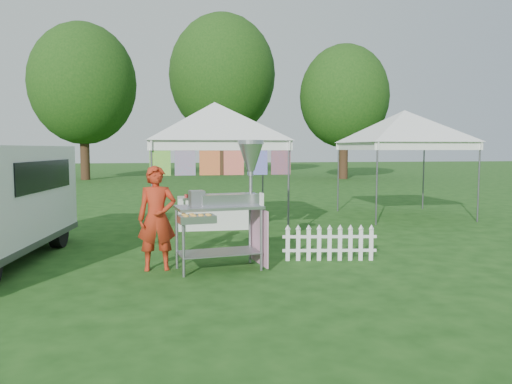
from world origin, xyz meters
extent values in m
plane|color=#1A4313|center=(0.00, 0.00, 0.00)|extent=(120.00, 120.00, 0.00)
cylinder|color=#59595E|center=(-1.42, 2.08, 1.05)|extent=(0.04, 0.04, 2.10)
cylinder|color=#59595E|center=(1.42, 2.08, 1.05)|extent=(0.04, 0.04, 2.10)
cylinder|color=#59595E|center=(-1.42, 4.92, 1.05)|extent=(0.04, 0.04, 2.10)
cylinder|color=#59595E|center=(1.42, 4.92, 1.05)|extent=(0.04, 0.04, 2.10)
cube|color=white|center=(0.00, 2.08, 2.00)|extent=(3.00, 0.03, 0.22)
cube|color=white|center=(0.00, 4.92, 2.00)|extent=(3.00, 0.03, 0.22)
pyramid|color=white|center=(0.00, 3.50, 3.00)|extent=(4.24, 4.24, 0.90)
cylinder|color=#59595E|center=(0.00, 2.08, 2.08)|extent=(3.00, 0.03, 0.03)
cube|color=#178C4A|center=(-1.25, 2.08, 1.73)|extent=(0.42, 0.01, 0.70)
cube|color=#32ADBC|center=(-0.75, 2.08, 1.73)|extent=(0.42, 0.01, 0.70)
cube|color=red|center=(-0.25, 2.08, 1.73)|extent=(0.42, 0.01, 0.70)
cube|color=#D41A78|center=(0.25, 2.08, 1.73)|extent=(0.42, 0.01, 0.70)
cube|color=#A0169A|center=(0.75, 2.08, 1.73)|extent=(0.42, 0.01, 0.70)
cube|color=#F3580C|center=(1.25, 2.08, 1.73)|extent=(0.42, 0.01, 0.70)
cylinder|color=#59595E|center=(4.08, 3.58, 1.05)|extent=(0.04, 0.04, 2.10)
cylinder|color=#59595E|center=(6.92, 3.58, 1.05)|extent=(0.04, 0.04, 2.10)
cylinder|color=#59595E|center=(4.08, 6.42, 1.05)|extent=(0.04, 0.04, 2.10)
cylinder|color=#59595E|center=(6.92, 6.42, 1.05)|extent=(0.04, 0.04, 2.10)
cube|color=white|center=(5.50, 3.58, 2.00)|extent=(3.00, 0.03, 0.22)
cube|color=white|center=(5.50, 6.42, 2.00)|extent=(3.00, 0.03, 0.22)
pyramid|color=white|center=(5.50, 5.00, 3.00)|extent=(4.24, 4.24, 0.90)
cylinder|color=#59595E|center=(5.50, 3.58, 2.08)|extent=(3.00, 0.03, 0.03)
cylinder|color=#342613|center=(-6.00, 24.00, 1.98)|extent=(0.56, 0.56, 3.96)
ellipsoid|color=#2C5417|center=(-6.00, 24.00, 5.85)|extent=(6.40, 6.40, 7.36)
cylinder|color=#342613|center=(3.00, 28.00, 2.42)|extent=(0.56, 0.56, 4.84)
ellipsoid|color=#2C5417|center=(3.00, 28.00, 7.15)|extent=(7.60, 7.60, 8.74)
cylinder|color=#342613|center=(10.00, 22.00, 1.76)|extent=(0.56, 0.56, 3.52)
ellipsoid|color=#2C5417|center=(10.00, 22.00, 5.20)|extent=(5.60, 5.60, 6.44)
cylinder|color=gray|center=(-0.90, -0.73, 0.50)|extent=(0.05, 0.05, 1.00)
cylinder|color=gray|center=(0.32, -0.55, 0.50)|extent=(0.05, 0.05, 1.00)
cylinder|color=gray|center=(-0.99, -0.17, 0.50)|extent=(0.05, 0.05, 1.00)
cylinder|color=gray|center=(0.24, 0.02, 0.50)|extent=(0.05, 0.05, 1.00)
cube|color=gray|center=(-0.33, -0.36, 0.28)|extent=(1.35, 0.82, 0.02)
cube|color=#B7B7BC|center=(-0.33, -0.36, 1.00)|extent=(1.43, 0.87, 0.04)
cube|color=#B7B7BC|center=(-0.14, -0.27, 1.11)|extent=(0.98, 0.42, 0.17)
cube|color=gray|center=(-0.67, -0.35, 1.15)|extent=(0.26, 0.28, 0.25)
cylinder|color=gray|center=(0.21, -0.22, 1.51)|extent=(0.06, 0.06, 1.00)
cone|color=#B7B7BC|center=(0.21, -0.22, 1.79)|extent=(0.46, 0.46, 0.45)
cylinder|color=#B7B7BC|center=(0.21, -0.22, 2.03)|extent=(0.48, 0.48, 0.07)
cube|color=#B7B7BC|center=(-0.71, -0.85, 0.89)|extent=(0.58, 0.41, 0.11)
cube|color=#CB89A7|center=(0.34, -0.26, 0.50)|extent=(0.15, 0.83, 0.90)
cube|color=white|center=(0.32, -0.57, 1.14)|extent=(0.04, 0.16, 0.20)
imported|color=#AA2B14|center=(-1.29, -0.20, 0.83)|extent=(0.62, 0.42, 1.66)
cube|color=white|center=(-3.98, 2.60, 0.75)|extent=(1.85, 0.86, 0.85)
cube|color=black|center=(-3.21, 1.04, 1.46)|extent=(0.32, 2.57, 0.52)
cube|color=black|center=(-3.94, 2.94, 1.46)|extent=(1.59, 0.22, 0.52)
cylinder|color=black|center=(-3.22, 1.98, 0.32)|extent=(0.28, 0.66, 0.64)
cube|color=white|center=(0.90, 0.04, 0.28)|extent=(0.07, 0.03, 0.56)
cube|color=white|center=(1.08, 0.01, 0.28)|extent=(0.07, 0.03, 0.56)
cube|color=white|center=(1.25, -0.02, 0.28)|extent=(0.07, 0.03, 0.56)
cube|color=white|center=(1.43, -0.05, 0.28)|extent=(0.07, 0.03, 0.56)
cube|color=white|center=(1.61, -0.08, 0.28)|extent=(0.07, 0.03, 0.56)
cube|color=white|center=(1.79, -0.11, 0.28)|extent=(0.07, 0.03, 0.56)
cube|color=white|center=(1.96, -0.14, 0.28)|extent=(0.07, 0.03, 0.56)
cube|color=white|center=(2.14, -0.17, 0.28)|extent=(0.07, 0.03, 0.56)
cube|color=white|center=(2.32, -0.19, 0.28)|extent=(0.07, 0.03, 0.56)
cube|color=white|center=(1.61, -0.08, 0.18)|extent=(1.60, 0.29, 0.05)
cube|color=white|center=(1.61, -0.08, 0.42)|extent=(1.60, 0.29, 0.05)
cube|color=white|center=(0.03, 3.76, 0.38)|extent=(1.80, 0.70, 0.77)
camera|label=1|loc=(-1.15, -8.17, 1.93)|focal=35.00mm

